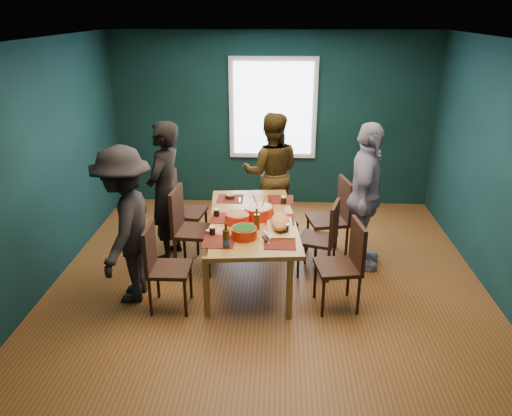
# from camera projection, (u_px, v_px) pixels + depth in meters

# --- Properties ---
(room) EXTENTS (5.01, 5.01, 2.71)m
(room) POSITION_uv_depth(u_px,v_px,m) (270.00, 160.00, 5.71)
(room) COLOR brown
(room) RESTS_ON ground
(dining_table) EXTENTS (1.15, 2.01, 0.73)m
(dining_table) POSITION_uv_depth(u_px,v_px,m) (253.00, 224.00, 5.77)
(dining_table) COLOR #A97332
(dining_table) RESTS_ON floor
(chair_left_far) EXTENTS (0.53, 0.53, 1.03)m
(chair_left_far) POSITION_uv_depth(u_px,v_px,m) (179.00, 205.00, 6.52)
(chair_left_far) COLOR black
(chair_left_far) RESTS_ON floor
(chair_left_mid) EXTENTS (0.50, 0.50, 1.03)m
(chair_left_mid) POSITION_uv_depth(u_px,v_px,m) (187.00, 223.00, 5.95)
(chair_left_mid) COLOR black
(chair_left_mid) RESTS_ON floor
(chair_left_near) EXTENTS (0.43, 0.43, 0.94)m
(chair_left_near) POSITION_uv_depth(u_px,v_px,m) (161.00, 261.00, 5.18)
(chair_left_near) COLOR black
(chair_left_near) RESTS_ON floor
(chair_right_far) EXTENTS (0.55, 0.55, 1.02)m
(chair_right_far) POSITION_uv_depth(u_px,v_px,m) (335.00, 212.00, 6.28)
(chair_right_far) COLOR black
(chair_right_far) RESTS_ON floor
(chair_right_mid) EXTENTS (0.52, 0.52, 0.93)m
(chair_right_mid) POSITION_uv_depth(u_px,v_px,m) (325.00, 233.00, 5.84)
(chair_right_mid) COLOR black
(chair_right_mid) RESTS_ON floor
(chair_right_near) EXTENTS (0.50, 0.50, 0.97)m
(chair_right_near) POSITION_uv_depth(u_px,v_px,m) (347.00, 259.00, 5.19)
(chair_right_near) COLOR black
(chair_right_near) RESTS_ON floor
(person_far_left) EXTENTS (0.55, 0.72, 1.77)m
(person_far_left) POSITION_uv_depth(u_px,v_px,m) (165.00, 192.00, 6.14)
(person_far_left) COLOR black
(person_far_left) RESTS_ON floor
(person_back) EXTENTS (0.83, 0.65, 1.69)m
(person_back) POSITION_uv_depth(u_px,v_px,m) (271.00, 173.00, 6.97)
(person_back) COLOR black
(person_back) RESTS_ON floor
(person_right) EXTENTS (0.65, 1.12, 1.80)m
(person_right) POSITION_uv_depth(u_px,v_px,m) (365.00, 197.00, 5.92)
(person_right) COLOR silver
(person_right) RESTS_ON floor
(person_near_left) EXTENTS (0.64, 1.11, 1.72)m
(person_near_left) POSITION_uv_depth(u_px,v_px,m) (125.00, 226.00, 5.26)
(person_near_left) COLOR black
(person_near_left) RESTS_ON floor
(bowl_salad) EXTENTS (0.28, 0.28, 0.11)m
(bowl_salad) POSITION_uv_depth(u_px,v_px,m) (237.00, 218.00, 5.62)
(bowl_salad) COLOR red
(bowl_salad) RESTS_ON dining_table
(bowl_dumpling) EXTENTS (0.34, 0.34, 0.31)m
(bowl_dumpling) POSITION_uv_depth(u_px,v_px,m) (259.00, 211.00, 5.76)
(bowl_dumpling) COLOR red
(bowl_dumpling) RESTS_ON dining_table
(bowl_herbs) EXTENTS (0.27, 0.27, 0.12)m
(bowl_herbs) POSITION_uv_depth(u_px,v_px,m) (244.00, 232.00, 5.25)
(bowl_herbs) COLOR red
(bowl_herbs) RESTS_ON dining_table
(cutting_board) EXTENTS (0.35, 0.70, 0.15)m
(cutting_board) POSITION_uv_depth(u_px,v_px,m) (280.00, 223.00, 5.46)
(cutting_board) COLOR tan
(cutting_board) RESTS_ON dining_table
(small_bowl) EXTENTS (0.13, 0.13, 0.05)m
(small_bowl) POSITION_uv_depth(u_px,v_px,m) (230.00, 196.00, 6.35)
(small_bowl) COLOR black
(small_bowl) RESTS_ON dining_table
(beer_bottle_a) EXTENTS (0.07, 0.07, 0.27)m
(beer_bottle_a) POSITION_uv_depth(u_px,v_px,m) (226.00, 239.00, 5.02)
(beer_bottle_a) COLOR #45290C
(beer_bottle_a) RESTS_ON dining_table
(beer_bottle_b) EXTENTS (0.06, 0.06, 0.25)m
(beer_bottle_b) POSITION_uv_depth(u_px,v_px,m) (257.00, 221.00, 5.44)
(beer_bottle_b) COLOR #45290C
(beer_bottle_b) RESTS_ON dining_table
(cola_glass_a) EXTENTS (0.07, 0.07, 0.10)m
(cola_glass_a) POSITION_uv_depth(u_px,v_px,m) (212.00, 230.00, 5.32)
(cola_glass_a) COLOR black
(cola_glass_a) RESTS_ON dining_table
(cola_glass_b) EXTENTS (0.08, 0.08, 0.11)m
(cola_glass_b) POSITION_uv_depth(u_px,v_px,m) (285.00, 228.00, 5.36)
(cola_glass_b) COLOR black
(cola_glass_b) RESTS_ON dining_table
(cola_glass_c) EXTENTS (0.07, 0.07, 0.10)m
(cola_glass_c) POSITION_uv_depth(u_px,v_px,m) (284.00, 200.00, 6.17)
(cola_glass_c) COLOR black
(cola_glass_c) RESTS_ON dining_table
(cola_glass_d) EXTENTS (0.07, 0.07, 0.09)m
(cola_glass_d) POSITION_uv_depth(u_px,v_px,m) (217.00, 212.00, 5.80)
(cola_glass_d) COLOR black
(cola_glass_d) RESTS_ON dining_table
(napkin_a) EXTENTS (0.18, 0.18, 0.00)m
(napkin_a) POSITION_uv_depth(u_px,v_px,m) (281.00, 217.00, 5.78)
(napkin_a) COLOR #EF6466
(napkin_a) RESTS_ON dining_table
(napkin_b) EXTENTS (0.21, 0.21, 0.00)m
(napkin_b) POSITION_uv_depth(u_px,v_px,m) (215.00, 230.00, 5.46)
(napkin_b) COLOR #EF6466
(napkin_b) RESTS_ON dining_table
(napkin_c) EXTENTS (0.17, 0.17, 0.00)m
(napkin_c) POSITION_uv_depth(u_px,v_px,m) (281.00, 244.00, 5.13)
(napkin_c) COLOR #EF6466
(napkin_c) RESTS_ON dining_table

